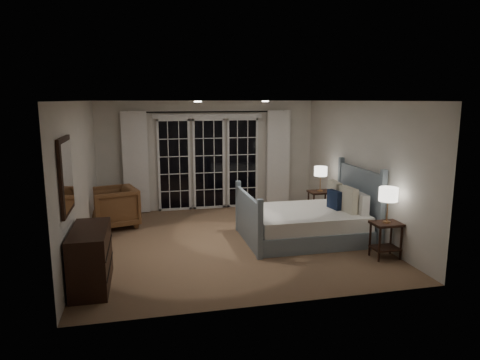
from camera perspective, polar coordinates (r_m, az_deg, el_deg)
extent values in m
plane|color=brown|center=(7.81, -1.28, -8.15)|extent=(5.00, 5.00, 0.00)
plane|color=silver|center=(7.40, -1.36, 10.51)|extent=(5.00, 5.00, 0.00)
cube|color=beige|center=(7.43, -20.57, 0.13)|extent=(0.02, 5.00, 2.50)
cube|color=beige|center=(8.36, 15.72, 1.53)|extent=(0.02, 5.00, 2.50)
cube|color=beige|center=(9.94, -4.21, 3.29)|extent=(5.00, 0.02, 2.50)
cube|color=beige|center=(5.13, 4.30, -3.70)|extent=(5.00, 0.02, 2.50)
cube|color=black|center=(9.85, -8.78, 1.96)|extent=(0.66, 0.02, 2.02)
cube|color=black|center=(9.94, -4.17, 2.13)|extent=(0.66, 0.02, 2.02)
cube|color=black|center=(10.09, 0.33, 2.28)|extent=(0.66, 0.02, 2.02)
cube|color=white|center=(9.82, -4.24, 8.48)|extent=(2.50, 0.04, 0.10)
cylinder|color=black|center=(9.76, -4.20, 9.05)|extent=(3.50, 0.03, 0.03)
cube|color=white|center=(9.73, -13.76, 2.26)|extent=(0.55, 0.10, 2.25)
cube|color=white|center=(10.21, 5.10, 2.91)|extent=(0.55, 0.10, 2.25)
cylinder|color=white|center=(8.17, 3.38, 10.44)|extent=(0.12, 0.12, 0.01)
cylinder|color=white|center=(6.90, -5.65, 10.36)|extent=(0.12, 0.12, 0.01)
cube|color=gray|center=(7.98, 8.58, -6.75)|extent=(2.02, 1.57, 0.29)
cube|color=white|center=(7.90, 8.63, -4.88)|extent=(1.96, 1.51, 0.25)
cube|color=gray|center=(8.29, 15.57, -2.84)|extent=(0.06, 1.57, 1.28)
cube|color=gray|center=(7.58, 1.07, -5.24)|extent=(0.06, 1.57, 0.88)
cube|color=white|center=(7.91, 15.41, -2.88)|extent=(0.14, 0.60, 0.36)
cube|color=white|center=(8.46, 13.38, -1.91)|extent=(0.14, 0.60, 0.36)
cube|color=beige|center=(7.86, 14.26, -2.57)|extent=(0.16, 0.46, 0.45)
cube|color=beige|center=(8.35, 12.52, -1.72)|extent=(0.16, 0.46, 0.45)
cube|color=#121B32|center=(8.05, 12.46, -2.57)|extent=(0.15, 0.35, 0.34)
cube|color=black|center=(7.25, 18.95, -5.54)|extent=(0.45, 0.36, 0.04)
cube|color=black|center=(7.37, 18.76, -8.58)|extent=(0.42, 0.32, 0.03)
cylinder|color=black|center=(7.12, 18.11, -8.22)|extent=(0.04, 0.04, 0.56)
cylinder|color=black|center=(7.32, 20.68, -7.87)|extent=(0.04, 0.04, 0.56)
cylinder|color=black|center=(7.36, 16.95, -7.54)|extent=(0.04, 0.04, 0.56)
cylinder|color=black|center=(7.55, 19.47, -7.23)|extent=(0.04, 0.04, 0.56)
cube|color=black|center=(9.26, 10.61, -1.57)|extent=(0.47, 0.37, 0.04)
cube|color=black|center=(9.35, 10.52, -4.09)|extent=(0.43, 0.34, 0.03)
cylinder|color=black|center=(9.12, 9.79, -3.66)|extent=(0.04, 0.04, 0.58)
cylinder|color=black|center=(9.27, 12.03, -3.50)|extent=(0.04, 0.04, 0.58)
cylinder|color=black|center=(9.38, 9.09, -3.23)|extent=(0.04, 0.04, 0.58)
cylinder|color=black|center=(9.53, 11.28, -3.08)|extent=(0.04, 0.04, 0.58)
cylinder|color=#B87F49|center=(7.24, 18.96, -5.31)|extent=(0.12, 0.12, 0.02)
cylinder|color=#B87F49|center=(7.20, 19.05, -3.95)|extent=(0.02, 0.02, 0.34)
cylinder|color=white|center=(7.14, 19.18, -1.80)|extent=(0.30, 0.30, 0.22)
cylinder|color=#B87F49|center=(9.25, 10.62, -1.39)|extent=(0.12, 0.12, 0.02)
cylinder|color=#B87F49|center=(9.22, 10.65, -0.40)|extent=(0.02, 0.02, 0.31)
cylinder|color=white|center=(9.17, 10.71, 1.16)|extent=(0.27, 0.27, 0.20)
imported|color=brown|center=(8.92, -16.51, -3.51)|extent=(1.08, 1.07, 0.81)
cube|color=black|center=(6.24, -19.27, -9.76)|extent=(0.48, 1.15, 0.81)
cube|color=black|center=(6.26, -16.94, -10.90)|extent=(0.01, 1.13, 0.01)
cube|color=black|center=(6.17, -17.07, -8.58)|extent=(0.01, 1.13, 0.01)
cube|color=black|center=(5.98, -22.22, 0.54)|extent=(0.04, 0.85, 1.00)
cube|color=white|center=(5.98, -21.98, 0.55)|extent=(0.01, 0.73, 0.88)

